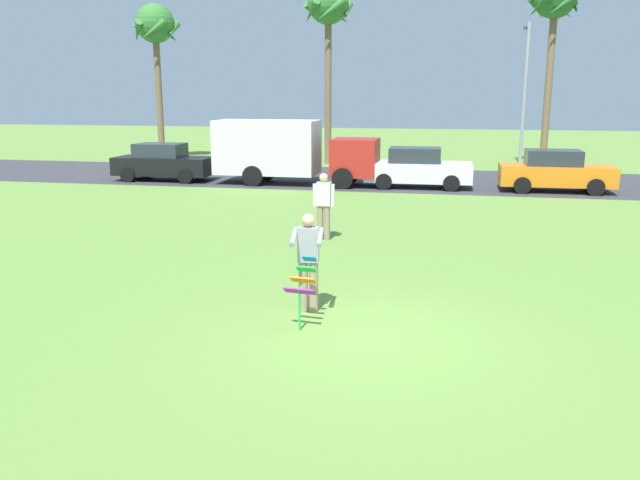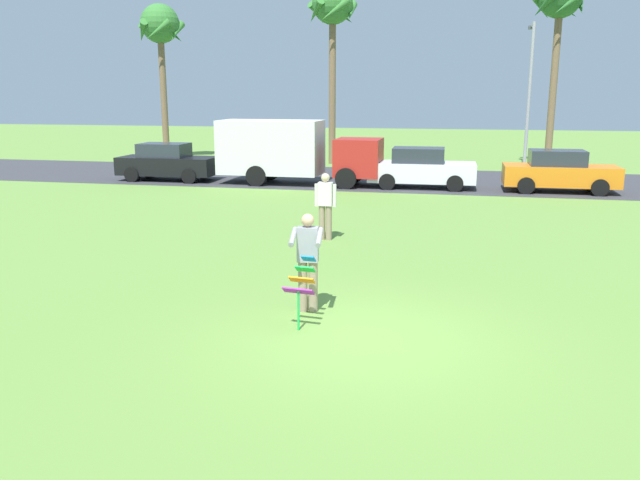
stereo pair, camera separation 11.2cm
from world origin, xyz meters
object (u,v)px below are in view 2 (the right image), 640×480
streetlight_pole (529,87)px  parked_car_orange (559,172)px  palm_tree_left_near (160,30)px  person_walker_near (325,204)px  parked_truck_red_cab (290,150)px  parked_car_black (167,163)px  palm_tree_centre_far (560,5)px  kite_held (302,282)px  palm_tree_right_near (333,12)px  parked_car_white (421,169)px  person_kite_flyer (308,259)px

streetlight_pole → parked_car_orange: bearing=-85.7°
palm_tree_left_near → person_walker_near: palm_tree_left_near is taller
parked_truck_red_cab → palm_tree_left_near: size_ratio=0.79×
parked_car_black → palm_tree_centre_far: (16.82, 8.81, 7.09)m
streetlight_pole → palm_tree_left_near: bearing=177.9°
parked_car_orange → streetlight_pole: (-0.57, 7.55, 3.22)m
kite_held → palm_tree_left_near: (-13.87, 24.46, 6.29)m
parked_car_black → parked_car_orange: bearing=0.0°
palm_tree_right_near → streetlight_pole: bearing=-3.2°
parked_car_orange → palm_tree_left_near: (-20.07, 8.28, 6.27)m
parked_car_orange → streetlight_pole: streetlight_pole is taller
kite_held → parked_truck_red_cab: (-4.42, 16.18, 0.66)m
parked_car_orange → parked_car_white: bearing=-180.0°
kite_held → parked_car_black: parked_car_black is taller
parked_truck_red_cab → palm_tree_right_near: (0.19, 8.10, 6.34)m
parked_car_white → palm_tree_left_near: bearing=150.8°
parked_car_black → parked_car_white: 10.90m
person_kite_flyer → person_walker_near: same height
parked_truck_red_cab → palm_tree_left_near: (-9.45, 8.28, 5.64)m
kite_held → palm_tree_centre_far: size_ratio=0.12×
parked_car_orange → palm_tree_centre_far: 11.33m
parked_car_black → palm_tree_left_near: size_ratio=0.50×
parked_car_orange → palm_tree_right_near: size_ratio=0.46×
parked_car_black → parked_truck_red_cab: 5.55m
parked_car_white → palm_tree_right_near: bearing=122.7°
parked_car_white → kite_held: bearing=-93.4°
person_kite_flyer → palm_tree_right_near: size_ratio=0.19×
parked_car_white → palm_tree_left_near: palm_tree_left_near is taller
kite_held → parked_truck_red_cab: size_ratio=0.17×
streetlight_pole → parked_car_black: bearing=-154.1°
parked_car_white → palm_tree_right_near: (-5.19, 8.10, 6.98)m
parked_car_orange → palm_tree_right_near: palm_tree_right_near is taller
parked_car_black → parked_car_white: size_ratio=1.00×
parked_car_black → parked_car_white: bearing=-0.0°
palm_tree_left_near → kite_held: bearing=-60.4°
person_kite_flyer → parked_car_black: 18.32m
parked_car_white → parked_car_orange: bearing=0.0°
palm_tree_centre_far → person_walker_near: palm_tree_centre_far is taller
kite_held → parked_car_orange: bearing=69.0°
kite_held → palm_tree_left_near: palm_tree_left_near is taller
parked_car_white → parked_car_black: bearing=180.0°
parked_car_orange → palm_tree_left_near: bearing=157.6°
person_walker_near → parked_car_black: bearing=132.4°
palm_tree_centre_far → streetlight_pole: palm_tree_centre_far is taller
parked_car_orange → palm_tree_right_near: bearing=142.1°
parked_car_orange → palm_tree_left_near: palm_tree_left_near is taller
person_walker_near → parked_truck_red_cab: bearing=109.6°
parked_car_black → palm_tree_right_near: 12.12m
kite_held → parked_car_orange: 17.33m
parked_car_black → parked_car_white: same height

